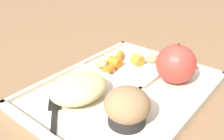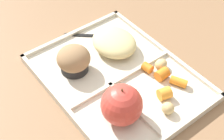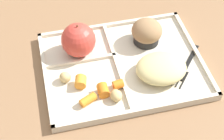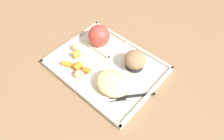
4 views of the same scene
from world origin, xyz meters
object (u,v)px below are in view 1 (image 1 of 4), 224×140
lunch_tray (124,91)px  bran_muffin (127,107)px  green_apple (176,64)px  plastic_fork (54,114)px

lunch_tray → bran_muffin: 0.11m
green_apple → bran_muffin: 0.17m
green_apple → lunch_tray: bearing=-34.4°
lunch_tray → bran_muffin: (0.08, 0.06, 0.04)m
green_apple → bran_muffin: bearing=0.0°
green_apple → bran_muffin: green_apple is taller
green_apple → plastic_fork: bearing=-25.1°
lunch_tray → bran_muffin: bran_muffin is taller
bran_muffin → plastic_fork: 0.13m
lunch_tray → plastic_fork: (0.14, -0.05, 0.01)m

